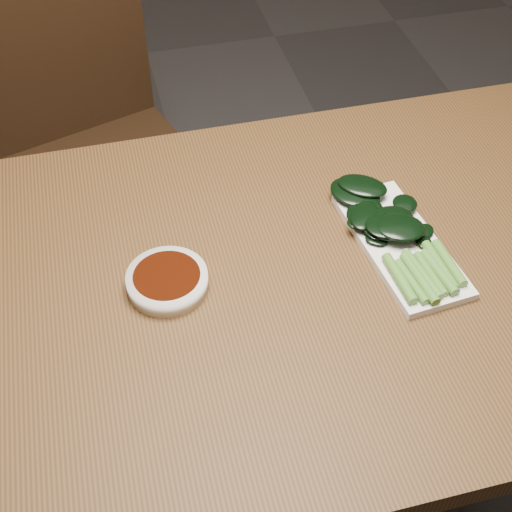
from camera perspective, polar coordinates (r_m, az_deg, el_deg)
The scene contains 6 objects.
ground at distance 1.74m, azimuth 1.09°, elevation -18.35°, with size 6.00×6.00×0.00m, color #302D2D.
table at distance 1.16m, azimuth 1.56°, elevation -3.88°, with size 1.40×0.80×0.75m.
chair_far at distance 1.83m, azimuth -13.07°, elevation 8.69°, with size 0.57×0.57×0.89m.
sauce_bowl at distance 1.09m, azimuth -7.11°, elevation -1.98°, with size 0.12×0.12×0.03m.
serving_plate at distance 1.17m, azimuth 11.46°, elevation 0.89°, with size 0.14×0.29×0.01m.
gai_lan at distance 1.17m, azimuth 10.44°, elevation 2.49°, with size 0.15×0.31×0.03m.
Camera 1 is at (-0.21, -0.71, 1.57)m, focal length 50.00 mm.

